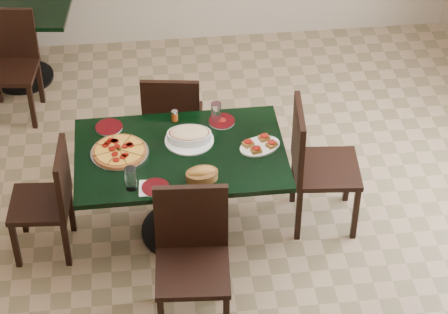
{
  "coord_description": "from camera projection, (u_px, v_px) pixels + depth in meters",
  "views": [
    {
      "loc": [
        -0.52,
        -4.6,
        4.51
      ],
      "look_at": [
        -0.0,
        0.0,
        0.72
      ],
      "focal_mm": 70.0,
      "sensor_mm": 36.0,
      "label": 1
    }
  ],
  "objects": [
    {
      "name": "main_table",
      "position": [
        181.0,
        172.0,
        6.09
      ],
      "size": [
        1.45,
        0.94,
        0.75
      ],
      "rotation": [
        0.0,
        0.0,
        0.01
      ],
      "color": "black",
      "rests_on": "floor"
    },
    {
      "name": "back_chair_near",
      "position": [
        11.0,
        58.0,
        7.32
      ],
      "size": [
        0.48,
        0.48,
        0.93
      ],
      "rotation": [
        0.0,
        0.0,
        -0.13
      ],
      "color": "black",
      "rests_on": "floor"
    },
    {
      "name": "side_plate_far_r",
      "position": [
        222.0,
        121.0,
        6.24
      ],
      "size": [
        0.19,
        0.19,
        0.03
      ],
      "rotation": [
        0.0,
        0.0,
        -0.06
      ],
      "color": "white",
      "rests_on": "main_table"
    },
    {
      "name": "water_glass_b",
      "position": [
        131.0,
        179.0,
        5.64
      ],
      "size": [
        0.08,
        0.08,
        0.16
      ],
      "primitive_type": "cylinder",
      "color": "white",
      "rests_on": "main_table"
    },
    {
      "name": "chair_right",
      "position": [
        314.0,
        160.0,
        6.2
      ],
      "size": [
        0.51,
        0.51,
        1.01
      ],
      "rotation": [
        0.0,
        0.0,
        1.48
      ],
      "color": "black",
      "rests_on": "floor"
    },
    {
      "name": "side_plate_far_l",
      "position": [
        109.0,
        127.0,
        6.18
      ],
      "size": [
        0.19,
        0.19,
        0.02
      ],
      "rotation": [
        0.0,
        0.0,
        -0.07
      ],
      "color": "white",
      "rests_on": "main_table"
    },
    {
      "name": "pepperoni_pizza",
      "position": [
        120.0,
        151.0,
        5.96
      ],
      "size": [
        0.4,
        0.4,
        0.04
      ],
      "rotation": [
        0.0,
        0.0,
        0.28
      ],
      "color": "silver",
      "rests_on": "main_table"
    },
    {
      "name": "pepper_shaker",
      "position": [
        175.0,
        116.0,
        6.23
      ],
      "size": [
        0.05,
        0.05,
        0.08
      ],
      "color": "#A94212",
      "rests_on": "main_table"
    },
    {
      "name": "floor",
      "position": [
        224.0,
        232.0,
        6.44
      ],
      "size": [
        5.5,
        5.5,
        0.0
      ],
      "primitive_type": "plane",
      "color": "#8C6F51",
      "rests_on": "ground"
    },
    {
      "name": "water_glass_a",
      "position": [
        216.0,
        112.0,
        6.2
      ],
      "size": [
        0.07,
        0.07,
        0.15
      ],
      "primitive_type": "cylinder",
      "color": "white",
      "rests_on": "main_table"
    },
    {
      "name": "napkin_setting",
      "position": [
        152.0,
        188.0,
        5.69
      ],
      "size": [
        0.17,
        0.17,
        0.01
      ],
      "rotation": [
        0.0,
        0.0,
        -0.05
      ],
      "color": "white",
      "rests_on": "main_table"
    },
    {
      "name": "side_plate_near",
      "position": [
        155.0,
        188.0,
        5.68
      ],
      "size": [
        0.18,
        0.18,
        0.02
      ],
      "rotation": [
        0.0,
        0.0,
        -0.08
      ],
      "color": "white",
      "rests_on": "main_table"
    },
    {
      "name": "bruschetta_platter",
      "position": [
        260.0,
        144.0,
        6.0
      ],
      "size": [
        0.35,
        0.3,
        0.05
      ],
      "rotation": [
        0.0,
        0.0,
        0.38
      ],
      "color": "white",
      "rests_on": "main_table"
    },
    {
      "name": "back_table",
      "position": [
        15.0,
        29.0,
        7.67
      ],
      "size": [
        1.08,
        0.83,
        0.75
      ],
      "rotation": [
        0.0,
        0.0,
        -0.11
      ],
      "color": "black",
      "rests_on": "floor"
    },
    {
      "name": "chair_left",
      "position": [
        50.0,
        196.0,
        6.01
      ],
      "size": [
        0.44,
        0.44,
        0.88
      ],
      "rotation": [
        0.0,
        0.0,
        -1.65
      ],
      "color": "black",
      "rests_on": "floor"
    },
    {
      "name": "lasagna_casserole",
      "position": [
        189.0,
        136.0,
        6.05
      ],
      "size": [
        0.34,
        0.34,
        0.09
      ],
      "rotation": [
        0.0,
        0.0,
        -0.09
      ],
      "color": "white",
      "rests_on": "main_table"
    },
    {
      "name": "bread_basket",
      "position": [
        202.0,
        174.0,
        5.73
      ],
      "size": [
        0.23,
        0.18,
        0.09
      ],
      "rotation": [
        0.0,
        0.0,
        0.13
      ],
      "color": "brown",
      "rests_on": "main_table"
    },
    {
      "name": "chair_near",
      "position": [
        192.0,
        251.0,
        5.5
      ],
      "size": [
        0.5,
        0.5,
        1.0
      ],
      "rotation": [
        0.0,
        0.0,
        -0.07
      ],
      "color": "black",
      "rests_on": "floor"
    },
    {
      "name": "chair_far",
      "position": [
        172.0,
        118.0,
        6.67
      ],
      "size": [
        0.49,
        0.49,
        0.93
      ],
      "rotation": [
        0.0,
        0.0,
        3.0
      ],
      "color": "black",
      "rests_on": "floor"
    }
  ]
}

